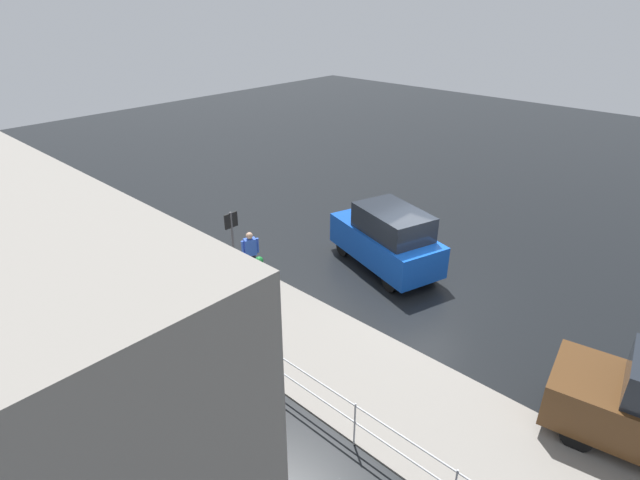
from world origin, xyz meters
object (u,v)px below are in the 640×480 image
(fire_hydrant, at_px, (260,269))
(sign_post, at_px, (233,239))
(moving_hatchback, at_px, (387,238))
(pedestrian, at_px, (250,248))

(fire_hydrant, relative_size, sign_post, 0.33)
(moving_hatchback, height_order, fire_hydrant, moving_hatchback)
(fire_hydrant, bearing_deg, sign_post, 69.45)
(moving_hatchback, relative_size, pedestrian, 3.47)
(pedestrian, height_order, sign_post, sign_post)
(sign_post, bearing_deg, fire_hydrant, -110.55)
(sign_post, bearing_deg, moving_hatchback, -123.22)
(fire_hydrant, relative_size, pedestrian, 0.66)
(moving_hatchback, distance_m, fire_hydrant, 4.05)
(fire_hydrant, xyz_separation_m, pedestrian, (0.82, -0.34, 0.28))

